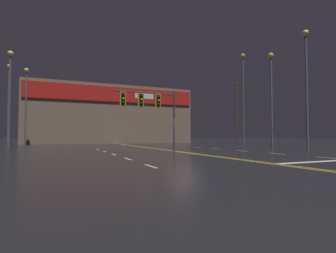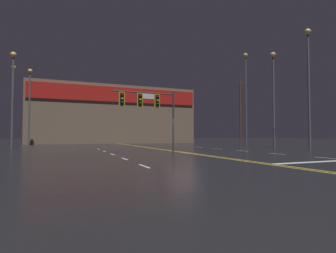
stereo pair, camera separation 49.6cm
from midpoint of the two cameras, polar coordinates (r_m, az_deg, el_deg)
name	(u,v)px [view 1 (the left image)]	position (r m, az deg, el deg)	size (l,w,h in m)	color
ground_plane	(185,152)	(19.18, 2.93, -5.67)	(200.00, 200.00, 0.00)	black
road_markings	(209,153)	(18.19, 8.21, -5.84)	(15.37, 60.00, 0.01)	gold
traffic_signal_median	(148,104)	(18.90, -5.09, 5.00)	(4.61, 0.36, 4.56)	#38383D
streetlight_near_left	(9,94)	(42.76, -31.68, 5.97)	(0.56, 0.56, 11.15)	#59595E
streetlight_near_right	(306,74)	(27.46, 27.44, 10.07)	(0.56, 0.56, 10.99)	#59595E
streetlight_median_approach	(271,87)	(29.73, 21.13, 7.97)	(0.56, 0.56, 9.97)	#59595E
streetlight_far_left	(243,88)	(35.95, 15.67, 7.98)	(0.56, 0.56, 12.04)	#59595E
streetlight_far_right	(26,96)	(37.83, -28.85, 5.81)	(0.56, 0.56, 9.80)	#59595E
streetlight_far_median	(10,86)	(30.08, -31.59, 7.55)	(0.56, 0.56, 9.53)	#59595E
building_backdrop	(110,116)	(47.24, -12.89, 2.27)	(26.87, 10.23, 9.44)	#7A6651
utility_pole_row	(124,105)	(41.40, -9.81, 4.66)	(45.61, 0.26, 11.84)	#4C3828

